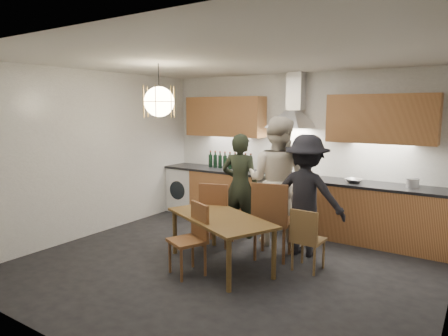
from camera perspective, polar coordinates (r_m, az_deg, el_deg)
The scene contains 17 objects.
ground at distance 5.32m, azimuth 0.25°, elevation -13.69°, with size 5.00×5.00×0.00m, color black.
room_shell at distance 4.94m, azimuth 0.27°, elevation 4.97°, with size 5.02×4.52×2.61m.
counter_run at distance 6.82m, azimuth 9.46°, elevation -4.84°, with size 5.00×0.62×0.90m.
range_stove at distance 6.83m, azimuth 9.26°, elevation -4.89°, with size 0.90×0.60×0.92m.
wall_fixtures at distance 6.75m, azimuth 9.97°, elevation 7.21°, with size 4.30×0.54×1.10m.
pendant_lamp at distance 5.47m, azimuth -9.25°, elevation 9.33°, with size 0.43×0.43×0.70m.
dining_table at distance 5.14m, azimuth -0.54°, elevation -7.75°, with size 1.72×1.34×0.65m.
chair_back_left at distance 5.84m, azimuth -1.16°, elevation -6.03°, with size 0.53×0.53×0.95m.
chair_back_mid at distance 5.34m, azimuth 6.79°, elevation -6.81°, with size 0.57×0.57×1.06m.
chair_back_right at distance 5.09m, azimuth 11.67°, elevation -9.49°, with size 0.37×0.37×0.79m.
chair_front at distance 4.94m, azimuth -4.46°, elevation -9.35°, with size 0.52×0.52×0.87m.
person_left at distance 6.24m, azimuth 2.32°, elevation -2.54°, with size 0.60×0.39×1.63m, color black.
person_mid at distance 5.94m, azimuth 7.54°, elevation -1.88°, with size 0.92×0.72×1.90m, color beige.
person_right at distance 5.59m, azimuth 11.62°, elevation -3.84°, with size 1.08×0.62×1.67m, color black.
mixing_bowl at distance 6.33m, azimuth 18.08°, elevation -1.74°, with size 0.26×0.26×0.06m, color #BDBCC0.
stock_pot at distance 6.26m, azimuth 25.34°, elevation -1.99°, with size 0.17×0.17×0.12m, color silver.
wine_bottles at distance 7.37m, azimuth 0.86°, elevation 1.06°, with size 0.96×0.07×0.31m.
Camera 1 is at (2.70, -4.13, 2.01)m, focal length 32.00 mm.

